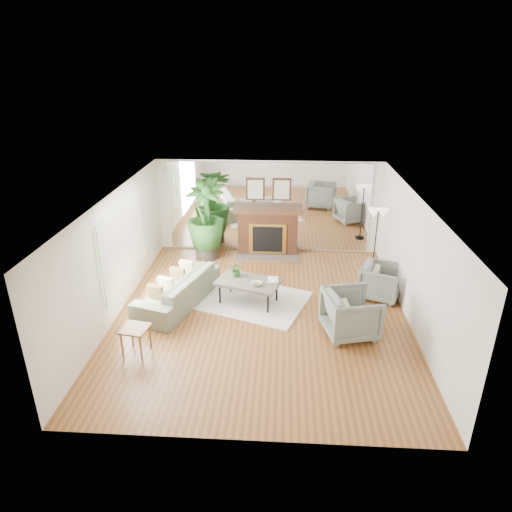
# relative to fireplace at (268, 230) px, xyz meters

# --- Properties ---
(ground) EXTENTS (7.00, 7.00, 0.00)m
(ground) POSITION_rel_fireplace_xyz_m (0.00, -3.26, -0.66)
(ground) COLOR brown
(ground) RESTS_ON ground
(wall_left) EXTENTS (0.02, 7.00, 2.50)m
(wall_left) POSITION_rel_fireplace_xyz_m (-2.99, -3.26, 0.59)
(wall_left) COLOR white
(wall_left) RESTS_ON ground
(wall_right) EXTENTS (0.02, 7.00, 2.50)m
(wall_right) POSITION_rel_fireplace_xyz_m (2.99, -3.26, 0.59)
(wall_right) COLOR white
(wall_right) RESTS_ON ground
(wall_back) EXTENTS (6.00, 0.02, 2.50)m
(wall_back) POSITION_rel_fireplace_xyz_m (0.00, 0.23, 0.59)
(wall_back) COLOR white
(wall_back) RESTS_ON ground
(mirror_panel) EXTENTS (5.40, 0.04, 2.40)m
(mirror_panel) POSITION_rel_fireplace_xyz_m (0.00, 0.21, 0.59)
(mirror_panel) COLOR silver
(mirror_panel) RESTS_ON wall_back
(window_panel) EXTENTS (0.04, 2.40, 1.50)m
(window_panel) POSITION_rel_fireplace_xyz_m (-2.96, -2.86, 0.69)
(window_panel) COLOR #B2E09E
(window_panel) RESTS_ON wall_left
(fireplace) EXTENTS (1.85, 0.83, 2.05)m
(fireplace) POSITION_rel_fireplace_xyz_m (0.00, 0.00, 0.00)
(fireplace) COLOR brown
(fireplace) RESTS_ON ground
(area_rug) EXTENTS (2.92, 2.50, 0.03)m
(area_rug) POSITION_rel_fireplace_xyz_m (-0.33, -2.70, -0.65)
(area_rug) COLOR white
(area_rug) RESTS_ON ground
(coffee_table) EXTENTS (1.51, 1.15, 0.53)m
(coffee_table) POSITION_rel_fireplace_xyz_m (-0.31, -2.83, -0.17)
(coffee_table) COLOR #5C5249
(coffee_table) RESTS_ON ground
(sofa) EXTENTS (1.60, 2.53, 0.69)m
(sofa) POSITION_rel_fireplace_xyz_m (-1.84, -2.94, -0.31)
(sofa) COLOR gray
(sofa) RESTS_ON ground
(armchair_back) EXTENTS (1.11, 1.09, 0.78)m
(armchair_back) POSITION_rel_fireplace_xyz_m (2.60, -2.39, -0.27)
(armchair_back) COLOR slate
(armchair_back) RESTS_ON ground
(armchair_front) EXTENTS (1.17, 1.15, 0.89)m
(armchair_front) POSITION_rel_fireplace_xyz_m (1.74, -3.94, -0.21)
(armchair_front) COLOR slate
(armchair_front) RESTS_ON ground
(side_table) EXTENTS (0.53, 0.53, 0.52)m
(side_table) POSITION_rel_fireplace_xyz_m (-2.19, -4.80, -0.22)
(side_table) COLOR olive
(side_table) RESTS_ON ground
(potted_ficus) EXTENTS (1.22, 1.22, 2.13)m
(potted_ficus) POSITION_rel_fireplace_xyz_m (-1.61, -0.41, 0.48)
(potted_ficus) COLOR #29251E
(potted_ficus) RESTS_ON ground
(floor_lamp) EXTENTS (0.52, 0.29, 1.60)m
(floor_lamp) POSITION_rel_fireplace_xyz_m (2.70, -0.91, 0.71)
(floor_lamp) COLOR black
(floor_lamp) RESTS_ON ground
(tabletop_plant) EXTENTS (0.31, 0.28, 0.32)m
(tabletop_plant) POSITION_rel_fireplace_xyz_m (-0.58, -2.61, 0.03)
(tabletop_plant) COLOR #2E6926
(tabletop_plant) RESTS_ON coffee_table
(fruit_bowl) EXTENTS (0.26, 0.26, 0.06)m
(fruit_bowl) POSITION_rel_fireplace_xyz_m (-0.13, -3.01, -0.10)
(fruit_bowl) COLOR olive
(fruit_bowl) RESTS_ON coffee_table
(book) EXTENTS (0.24, 0.32, 0.02)m
(book) POSITION_rel_fireplace_xyz_m (0.10, -2.77, -0.11)
(book) COLOR olive
(book) RESTS_ON coffee_table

